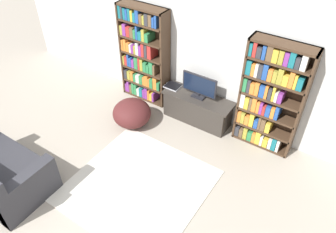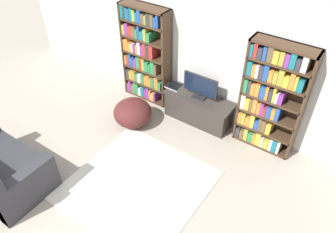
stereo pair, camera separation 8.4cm
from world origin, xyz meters
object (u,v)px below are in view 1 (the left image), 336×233
Objects in this scene: bookshelf_right at (269,96)px; tv_stand at (197,109)px; bookshelf_left at (144,55)px; laptop at (173,86)px; beanbag_ottoman at (132,113)px; television at (199,86)px.

bookshelf_right is 1.39m from tv_stand.
laptop is (0.72, -0.07, -0.40)m from bookshelf_left.
tv_stand is (1.27, -0.10, -0.68)m from bookshelf_left.
bookshelf_left reaches higher than beanbag_ottoman.
bookshelf_right is at bearing -0.00° from bookshelf_left.
beanbag_ottoman is at bearing -141.50° from tv_stand.
tv_stand reaches higher than beanbag_ottoman.
laptop is (-1.75, -0.07, -0.43)m from bookshelf_right.
laptop is (-0.56, 0.03, 0.27)m from tv_stand.
television is 0.60m from laptop.
bookshelf_right is 2.72× the size of beanbag_ottoman.
tv_stand is at bearing -3.34° from laptop.
bookshelf_left reaches higher than tv_stand.
television is at bearing -4.06° from bookshelf_left.
bookshelf_left is 2.72× the size of beanbag_ottoman.
tv_stand is at bearing -175.17° from bookshelf_right.
beanbag_ottoman is (-0.39, -0.78, -0.30)m from laptop.
laptop is at bearing 63.74° from beanbag_ottoman.
bookshelf_left and bookshelf_right have the same top height.
bookshelf_left is at bearing 174.56° from laptop.
laptop reaches higher than beanbag_ottoman.
bookshelf_left is 2.91× the size of television.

